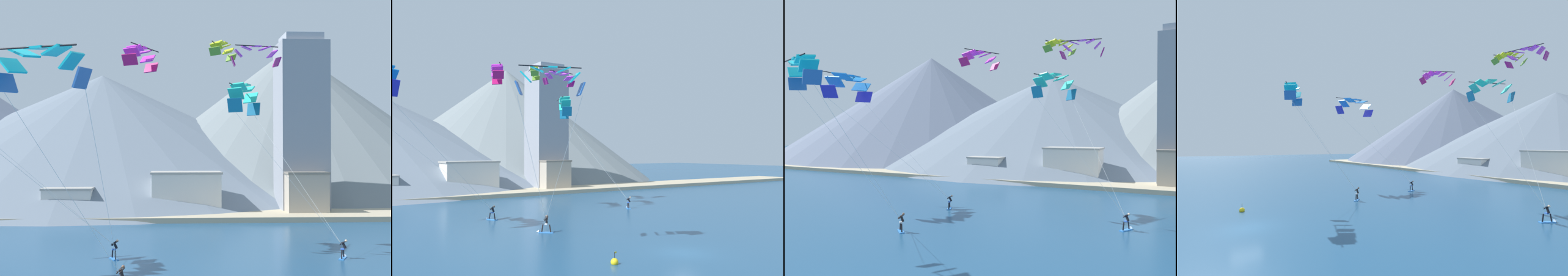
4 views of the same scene
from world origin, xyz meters
TOP-DOWN VIEW (x-y plane):
  - ground_plane at (0.00, 0.00)m, footprint 400.00×400.00m
  - kitesurfer_near_lead at (13.40, 23.82)m, footprint 1.19×1.72m
  - kitesurfer_near_trail at (-6.62, 24.67)m, footprint 1.08×1.75m
  - kitesurfer_mid_center at (-5.20, 13.85)m, footprint 1.56×1.47m
  - parafoil_kite_near_lead at (5.20, 27.66)m, footprint 9.80×6.93m
  - parafoil_kite_near_trail at (-19.81, 21.61)m, footprint 15.18×8.44m
  - parafoil_kite_mid_center at (-8.68, 6.28)m, footprint 6.33×9.07m
  - parafoil_kite_distant_high_outer at (3.85, 34.53)m, footprint 3.41×4.96m
  - parafoil_kite_distant_low_drift at (7.14, 32.80)m, footprint 5.31×2.24m
  - parafoil_kite_distant_mid_solo at (-4.54, 28.36)m, footprint 3.29×5.93m
  - race_marker_buoy at (-6.65, 0.29)m, footprint 0.56×0.56m
  - shoreline_strip at (0.00, 51.63)m, footprint 180.00×10.00m
  - shore_building_harbour_front at (-15.64, 54.24)m, footprint 6.86×7.11m
  - shore_building_quay_east at (0.70, 55.24)m, footprint 10.12×5.48m
  - mountain_peak_west_ridge at (-16.77, 101.24)m, footprint 112.84×112.84m
  - mountain_peak_east_shoulder at (-61.94, 101.06)m, footprint 107.53×107.53m

SIDE VIEW (x-z plane):
  - ground_plane at x=0.00m, z-range 0.00..0.00m
  - race_marker_buoy at x=-6.65m, z-range -0.35..0.67m
  - shoreline_strip at x=0.00m, z-range 0.00..0.70m
  - kitesurfer_near_trail at x=-6.62m, z-range -0.34..1.40m
  - kitesurfer_near_lead at x=13.40m, z-range -0.34..1.41m
  - kitesurfer_mid_center at x=-5.20m, z-range -0.34..1.46m
  - shore_building_harbour_front at x=-15.64m, z-range 0.01..4.22m
  - shore_building_quay_east at x=0.70m, z-range 0.01..6.28m
  - mountain_peak_west_ridge at x=-16.77m, z-range 0.00..26.25m
  - parafoil_kite_mid_center at x=-8.68m, z-range 7.23..20.96m
  - parafoil_kite_near_lead at x=5.20m, z-range 7.36..21.68m
  - parafoil_kite_near_trail at x=-19.81m, z-range 7.61..22.81m
  - mountain_peak_east_shoulder at x=-61.94m, z-range 0.00..35.67m
  - parafoil_kite_distant_mid_solo at x=-4.54m, z-range 17.36..19.48m
  - parafoil_kite_distant_low_drift at x=7.14m, z-range 18.37..20.64m
  - parafoil_kite_distant_high_outer at x=3.85m, z-range 19.39..21.17m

